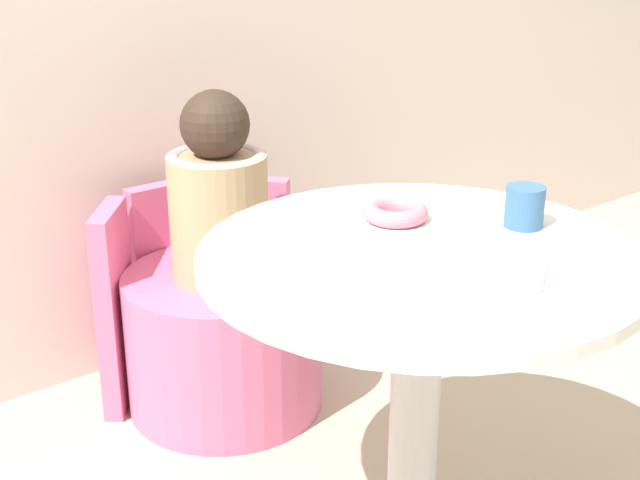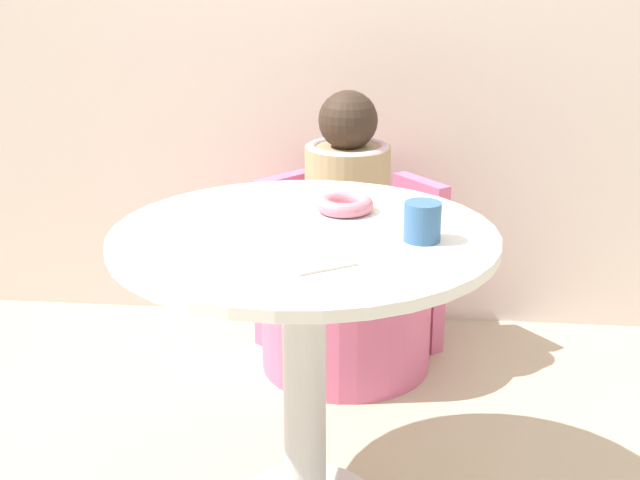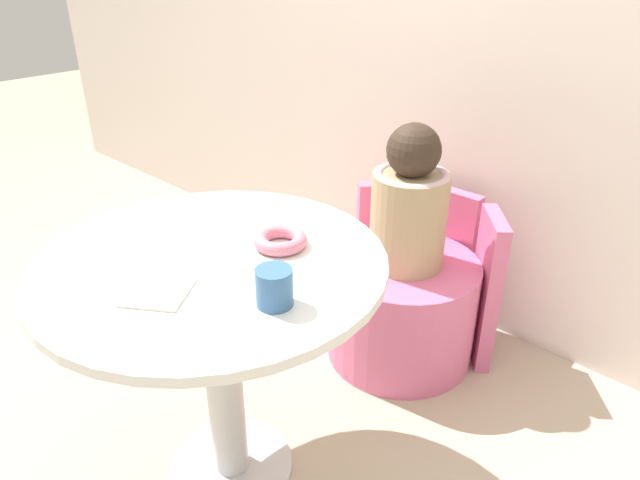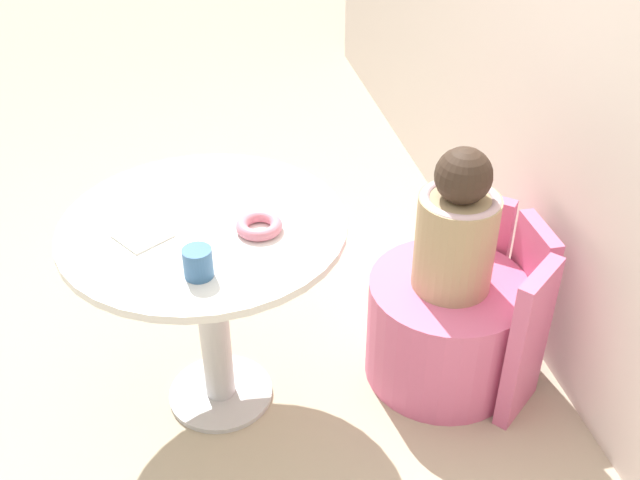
{
  "view_description": "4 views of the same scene",
  "coord_description": "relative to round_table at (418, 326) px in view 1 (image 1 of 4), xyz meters",
  "views": [
    {
      "loc": [
        -1.12,
        -1.12,
        1.3
      ],
      "look_at": [
        -0.01,
        0.28,
        0.62
      ],
      "focal_mm": 50.0,
      "sensor_mm": 36.0,
      "label": 1
    },
    {
      "loc": [
        0.18,
        -1.82,
        1.31
      ],
      "look_at": [
        -0.03,
        0.29,
        0.57
      ],
      "focal_mm": 50.0,
      "sensor_mm": 36.0,
      "label": 2
    },
    {
      "loc": [
        0.95,
        -0.73,
        1.36
      ],
      "look_at": [
        -0.02,
        0.32,
        0.61
      ],
      "focal_mm": 32.0,
      "sensor_mm": 36.0,
      "label": 3
    },
    {
      "loc": [
        1.79,
        -0.09,
        1.88
      ],
      "look_at": [
        0.05,
        0.28,
        0.64
      ],
      "focal_mm": 42.0,
      "sensor_mm": 36.0,
      "label": 4
    }
  ],
  "objects": [
    {
      "name": "round_table",
      "position": [
        0.0,
        0.0,
        0.0
      ],
      "size": [
        0.83,
        0.83,
        0.7
      ],
      "color": "silver",
      "rests_on": "ground_plane"
    },
    {
      "name": "tub_chair",
      "position": [
        0.04,
        0.77,
        -0.36
      ],
      "size": [
        0.53,
        0.53,
        0.38
      ],
      "color": "#DB6693",
      "rests_on": "ground_plane"
    },
    {
      "name": "booth_backrest",
      "position": [
        0.04,
        0.99,
        -0.27
      ],
      "size": [
        0.62,
        0.23,
        0.56
      ],
      "color": "#DB6693",
      "rests_on": "ground_plane"
    },
    {
      "name": "child_figure",
      "position": [
        0.04,
        0.77,
        0.05
      ],
      "size": [
        0.25,
        0.25,
        0.49
      ],
      "color": "tan",
      "rests_on": "tub_chair"
    },
    {
      "name": "donut",
      "position": [
        0.08,
        0.15,
        0.17
      ],
      "size": [
        0.13,
        0.13,
        0.03
      ],
      "color": "pink",
      "rests_on": "round_table"
    },
    {
      "name": "cup",
      "position": [
        0.25,
        -0.03,
        0.19
      ],
      "size": [
        0.08,
        0.08,
        0.08
      ],
      "color": "#386699",
      "rests_on": "round_table"
    },
    {
      "name": "paper_napkin",
      "position": [
        0.04,
        -0.17,
        0.16
      ],
      "size": [
        0.18,
        0.18,
        0.01
      ],
      "color": "silver",
      "rests_on": "round_table"
    }
  ]
}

